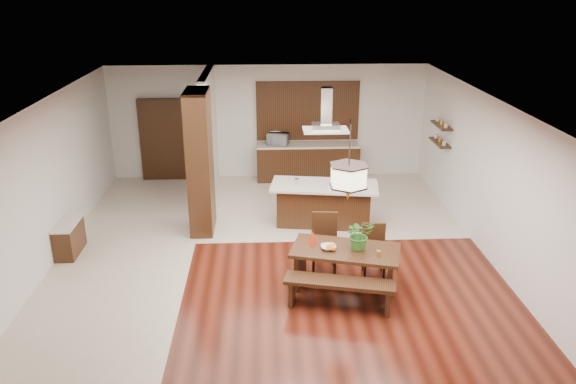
{
  "coord_description": "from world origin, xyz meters",
  "views": [
    {
      "loc": [
        -0.14,
        -9.51,
        4.88
      ],
      "look_at": [
        0.3,
        0.0,
        1.25
      ],
      "focal_mm": 35.0,
      "sensor_mm": 36.0,
      "label": 1
    }
  ],
  "objects_px": {
    "dining_table": "(345,259)",
    "pendant_lantern": "(349,161)",
    "microwave": "(278,139)",
    "kitchen_island": "(324,204)",
    "hallway_console": "(69,238)",
    "dining_chair_left": "(324,244)",
    "dining_bench": "(339,294)",
    "range_hood": "(326,110)",
    "dining_chair_right": "(374,252)",
    "island_cup": "(343,183)",
    "fruit_bowl": "(328,247)",
    "foliage_plant": "(360,234)"
  },
  "relations": [
    {
      "from": "dining_table",
      "to": "pendant_lantern",
      "type": "height_order",
      "value": "pendant_lantern"
    },
    {
      "from": "pendant_lantern",
      "to": "microwave",
      "type": "xyz_separation_m",
      "value": [
        -0.95,
        5.47,
        -1.15
      ]
    },
    {
      "from": "kitchen_island",
      "to": "hallway_console",
      "type": "bearing_deg",
      "value": -158.4
    },
    {
      "from": "hallway_console",
      "to": "dining_chair_left",
      "type": "bearing_deg",
      "value": -10.36
    },
    {
      "from": "pendant_lantern",
      "to": "microwave",
      "type": "height_order",
      "value": "pendant_lantern"
    },
    {
      "from": "dining_bench",
      "to": "hallway_console",
      "type": "bearing_deg",
      "value": 156.47
    },
    {
      "from": "hallway_console",
      "to": "range_hood",
      "type": "xyz_separation_m",
      "value": [
        4.92,
        1.14,
        2.15
      ]
    },
    {
      "from": "microwave",
      "to": "hallway_console",
      "type": "bearing_deg",
      "value": -121.13
    },
    {
      "from": "dining_chair_left",
      "to": "dining_chair_right",
      "type": "height_order",
      "value": "dining_chair_left"
    },
    {
      "from": "pendant_lantern",
      "to": "range_hood",
      "type": "relative_size",
      "value": 1.46
    },
    {
      "from": "island_cup",
      "to": "fruit_bowl",
      "type": "bearing_deg",
      "value": -103.0
    },
    {
      "from": "kitchen_island",
      "to": "microwave",
      "type": "bearing_deg",
      "value": 115.79
    },
    {
      "from": "dining_chair_right",
      "to": "fruit_bowl",
      "type": "xyz_separation_m",
      "value": [
        -0.85,
        -0.39,
        0.3
      ]
    },
    {
      "from": "dining_chair_left",
      "to": "fruit_bowl",
      "type": "bearing_deg",
      "value": -85.52
    },
    {
      "from": "hallway_console",
      "to": "dining_chair_right",
      "type": "bearing_deg",
      "value": -11.16
    },
    {
      "from": "dining_chair_left",
      "to": "island_cup",
      "type": "xyz_separation_m",
      "value": [
        0.58,
        1.9,
        0.44
      ]
    },
    {
      "from": "dining_table",
      "to": "dining_chair_left",
      "type": "xyz_separation_m",
      "value": [
        -0.28,
        0.63,
        -0.02
      ]
    },
    {
      "from": "hallway_console",
      "to": "microwave",
      "type": "bearing_deg",
      "value": 44.49
    },
    {
      "from": "dining_table",
      "to": "microwave",
      "type": "distance_m",
      "value": 5.58
    },
    {
      "from": "dining_chair_left",
      "to": "kitchen_island",
      "type": "relative_size",
      "value": 0.45
    },
    {
      "from": "microwave",
      "to": "dining_chair_right",
      "type": "bearing_deg",
      "value": -58.95
    },
    {
      "from": "dining_table",
      "to": "range_hood",
      "type": "bearing_deg",
      "value": 91.66
    },
    {
      "from": "fruit_bowl",
      "to": "island_cup",
      "type": "height_order",
      "value": "island_cup"
    },
    {
      "from": "dining_bench",
      "to": "kitchen_island",
      "type": "height_order",
      "value": "kitchen_island"
    },
    {
      "from": "dining_table",
      "to": "hallway_console",
      "type": "bearing_deg",
      "value": 163.35
    },
    {
      "from": "dining_chair_right",
      "to": "kitchen_island",
      "type": "xyz_separation_m",
      "value": [
        -0.64,
        2.24,
        0.01
      ]
    },
    {
      "from": "foliage_plant",
      "to": "kitchen_island",
      "type": "relative_size",
      "value": 0.22
    },
    {
      "from": "dining_chair_right",
      "to": "microwave",
      "type": "bearing_deg",
      "value": 110.7
    },
    {
      "from": "range_hood",
      "to": "kitchen_island",
      "type": "bearing_deg",
      "value": -90.0
    },
    {
      "from": "dining_bench",
      "to": "pendant_lantern",
      "type": "xyz_separation_m",
      "value": [
        0.17,
        0.61,
        2.0
      ]
    },
    {
      "from": "dining_chair_left",
      "to": "range_hood",
      "type": "height_order",
      "value": "range_hood"
    },
    {
      "from": "dining_chair_right",
      "to": "kitchen_island",
      "type": "relative_size",
      "value": 0.4
    },
    {
      "from": "dining_table",
      "to": "foliage_plant",
      "type": "height_order",
      "value": "foliage_plant"
    },
    {
      "from": "island_cup",
      "to": "microwave",
      "type": "distance_m",
      "value": 3.2
    },
    {
      "from": "pendant_lantern",
      "to": "kitchen_island",
      "type": "bearing_deg",
      "value": 91.66
    },
    {
      "from": "hallway_console",
      "to": "range_hood",
      "type": "bearing_deg",
      "value": 13.08
    },
    {
      "from": "fruit_bowl",
      "to": "microwave",
      "type": "xyz_separation_m",
      "value": [
        -0.67,
        5.46,
        0.34
      ]
    },
    {
      "from": "pendant_lantern",
      "to": "kitchen_island",
      "type": "relative_size",
      "value": 0.57
    },
    {
      "from": "hallway_console",
      "to": "fruit_bowl",
      "type": "height_order",
      "value": "fruit_bowl"
    },
    {
      "from": "fruit_bowl",
      "to": "range_hood",
      "type": "relative_size",
      "value": 0.28
    },
    {
      "from": "foliage_plant",
      "to": "kitchen_island",
      "type": "bearing_deg",
      "value": 96.36
    },
    {
      "from": "dining_table",
      "to": "kitchen_island",
      "type": "height_order",
      "value": "kitchen_island"
    },
    {
      "from": "dining_bench",
      "to": "microwave",
      "type": "distance_m",
      "value": 6.18
    },
    {
      "from": "pendant_lantern",
      "to": "fruit_bowl",
      "type": "distance_m",
      "value": 1.51
    },
    {
      "from": "pendant_lantern",
      "to": "island_cup",
      "type": "distance_m",
      "value": 2.85
    },
    {
      "from": "fruit_bowl",
      "to": "range_hood",
      "type": "height_order",
      "value": "range_hood"
    },
    {
      "from": "fruit_bowl",
      "to": "microwave",
      "type": "bearing_deg",
      "value": 97.0
    },
    {
      "from": "dining_chair_right",
      "to": "microwave",
      "type": "relative_size",
      "value": 1.76
    },
    {
      "from": "dining_chair_left",
      "to": "kitchen_island",
      "type": "bearing_deg",
      "value": 89.23
    },
    {
      "from": "range_hood",
      "to": "microwave",
      "type": "bearing_deg",
      "value": 107.25
    }
  ]
}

